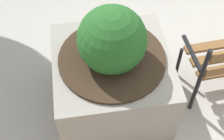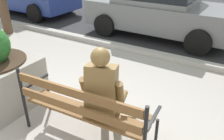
{
  "view_description": "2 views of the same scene",
  "coord_description": "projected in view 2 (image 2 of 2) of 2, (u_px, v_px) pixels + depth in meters",
  "views": [
    {
      "loc": [
        -1.93,
        -2.1,
        3.02
      ],
      "look_at": [
        -1.65,
        -0.22,
        0.6
      ],
      "focal_mm": 50.89,
      "sensor_mm": 36.0,
      "label": 1
    },
    {
      "loc": [
        1.63,
        -2.1,
        2.32
      ],
      "look_at": [
        0.06,
        0.51,
        0.75
      ],
      "focal_mm": 38.03,
      "sensor_mm": 36.0,
      "label": 2
    }
  ],
  "objects": [
    {
      "name": "ground_plane",
      "position": [
        90.0,
        129.0,
        3.41
      ],
      "size": [
        80.0,
        80.0,
        0.0
      ],
      "primitive_type": "plane",
      "color": "#ADA8A0"
    },
    {
      "name": "curb_stone",
      "position": [
        162.0,
        56.0,
        5.59
      ],
      "size": [
        60.0,
        0.2,
        0.12
      ],
      "primitive_type": "cube",
      "color": "#B2AFA8",
      "rests_on": "ground"
    },
    {
      "name": "bronze_statue_seated",
      "position": [
        106.0,
        95.0,
        3.0
      ],
      "size": [
        0.62,
        0.88,
        1.37
      ],
      "color": "olive",
      "rests_on": "ground"
    },
    {
      "name": "street_surface",
      "position": [
        204.0,
        16.0,
        9.12
      ],
      "size": [
        60.0,
        9.0,
        0.01
      ],
      "primitive_type": "cube",
      "color": "#2D2D30",
      "rests_on": "ground"
    },
    {
      "name": "park_bench",
      "position": [
        83.0,
        107.0,
        2.98
      ],
      "size": [
        1.83,
        0.64,
        0.95
      ],
      "color": "brown",
      "rests_on": "ground"
    },
    {
      "name": "parked_car_grey",
      "position": [
        159.0,
        7.0,
        6.7
      ],
      "size": [
        4.12,
        1.96,
        1.56
      ],
      "color": "slate",
      "rests_on": "ground"
    }
  ]
}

